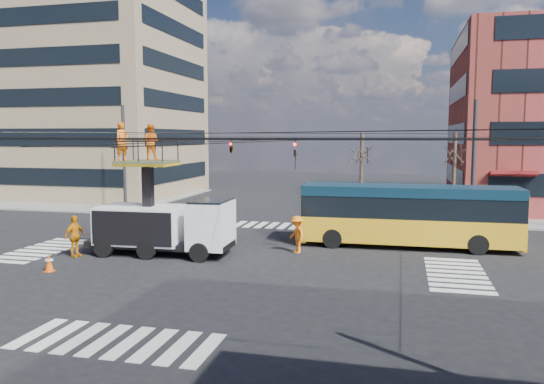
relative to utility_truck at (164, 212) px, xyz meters
The scene contains 12 objects.
ground 4.12m from the utility_truck, ahead, with size 120.00×120.00×0.00m, color black.
sidewalk_nw 26.97m from the utility_truck, 130.55° to the left, with size 18.00×18.00×0.12m, color slate.
crosswalks 4.12m from the utility_truck, ahead, with size 22.40×22.40×0.02m, color silver, non-canonical shape.
building_tower 32.50m from the utility_truck, 128.26° to the left, with size 18.06×16.06×30.00m.
overhead_network 4.09m from the utility_truck, ahead, with size 24.24×24.24×8.00m.
tree_a 15.69m from the utility_truck, 56.65° to the left, with size 2.00×2.00×6.00m.
tree_b 19.61m from the utility_truck, 41.71° to the left, with size 2.00×2.00×6.00m.
utility_truck is the anchor object (origin of this frame).
city_bus 12.49m from the utility_truck, 22.00° to the left, with size 11.02×2.82×3.20m.
traffic_cone 5.66m from the utility_truck, 128.30° to the right, with size 0.36×0.36×0.77m, color #F9570A.
worker_ground 4.35m from the utility_truck, 158.68° to the right, with size 1.17×0.49×2.00m, color orange.
flagger 6.60m from the utility_truck, 16.89° to the left, with size 1.20×0.69×1.85m, color orange.
Camera 1 is at (7.66, -22.92, 5.75)m, focal length 35.00 mm.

